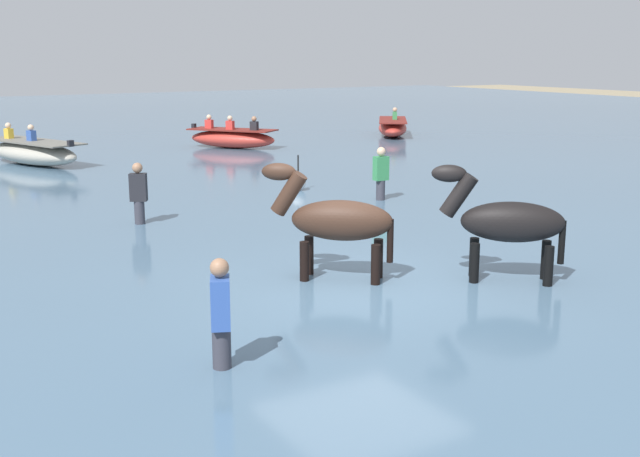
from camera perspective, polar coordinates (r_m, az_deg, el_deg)
The scene contains 11 objects.
ground_plane at distance 11.58m, azimuth 2.87°, elevation -6.12°, with size 120.00×120.00×0.00m, color gray.
water_surface at distance 20.35m, azimuth -13.04°, elevation 2.36°, with size 90.00×90.00×0.43m, color slate.
horse_lead_dark_bay at distance 11.56m, azimuth 1.17°, elevation 0.35°, with size 1.70×1.55×2.13m.
horse_trailing_black at distance 11.79m, azimuth 13.26°, elevation 0.22°, with size 1.70×1.52×2.12m.
boat_mid_outer at distance 28.05m, azimuth -6.32°, elevation 6.48°, with size 2.83×3.23×1.13m.
boat_distant_west at distance 32.08m, azimuth 5.24°, elevation 7.24°, with size 2.98×3.55×1.13m.
boat_far_inshore at distance 25.21m, azimuth -19.94°, elevation 5.17°, with size 2.56×4.16×1.19m.
person_onlooker_right at distance 8.47m, azimuth -7.12°, elevation -7.13°, with size 0.31×0.37×1.63m.
person_onlooker_left at distance 17.99m, azimuth 4.39°, elevation 3.45°, with size 0.33×0.22×1.63m.
person_spectator_far at distance 15.81m, azimuth -12.88°, elevation 1.90°, with size 0.38×0.33×1.63m.
channel_buoy at distance 19.24m, azimuth -1.58°, elevation 3.33°, with size 0.37×0.37×0.86m.
Camera 1 is at (-6.15, -9.08, 3.71)m, focal length 44.51 mm.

